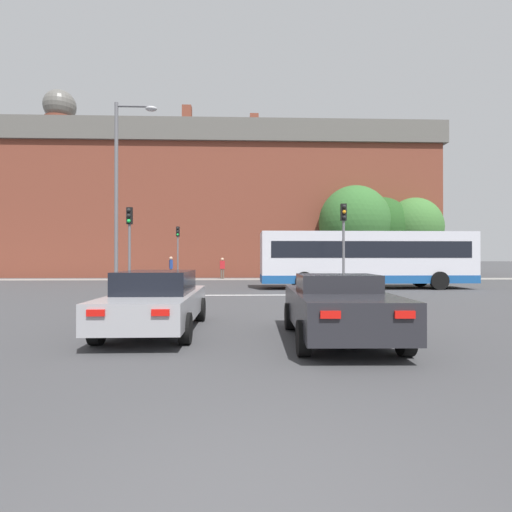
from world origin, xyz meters
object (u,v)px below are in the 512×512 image
object	(u,v)px
traffic_light_far_left	(178,244)
traffic_light_far_right	(302,247)
traffic_light_near_left	(129,236)
bus_crossing_lead	(365,258)
pedestrian_walking_west	(279,267)
pedestrian_walking_east	(171,266)
car_saloon_left	(157,300)
street_lamp_junction	(122,182)
car_roadster_right	(338,307)
pedestrian_waiting	(222,266)
traffic_light_near_right	(344,234)

from	to	relation	value
traffic_light_far_left	traffic_light_far_right	xyz separation A→B (m)	(10.00, -0.19, -0.23)
traffic_light_near_left	bus_crossing_lead	bearing A→B (deg)	15.69
pedestrian_walking_west	pedestrian_walking_east	bearing A→B (deg)	173.06
car_saloon_left	street_lamp_junction	bearing A→B (deg)	111.81
car_roadster_right	street_lamp_junction	world-z (taller)	street_lamp_junction
bus_crossing_lead	car_roadster_right	bearing A→B (deg)	-19.46
car_saloon_left	bus_crossing_lead	world-z (taller)	bus_crossing_lead
traffic_light_near_left	street_lamp_junction	distance (m)	2.76
traffic_light_near_left	pedestrian_walking_west	xyz separation A→B (m)	(8.32, 12.84, -1.74)
pedestrian_waiting	traffic_light_far_right	bearing A→B (deg)	161.79
bus_crossing_lead	traffic_light_near_left	bearing A→B (deg)	-74.31
traffic_light_far_right	pedestrian_walking_east	distance (m)	10.57
car_saloon_left	traffic_light_far_right	world-z (taller)	traffic_light_far_right
car_saloon_left	bus_crossing_lead	distance (m)	15.87
pedestrian_waiting	pedestrian_walking_west	world-z (taller)	pedestrian_walking_west
traffic_light_near_right	car_saloon_left	bearing A→B (deg)	-126.68
traffic_light_far_left	pedestrian_walking_west	bearing A→B (deg)	-2.40
bus_crossing_lead	traffic_light_far_right	size ratio (longest dim) A/B	3.07
traffic_light_near_right	car_roadster_right	bearing A→B (deg)	-105.03
bus_crossing_lead	pedestrian_walking_west	world-z (taller)	bus_crossing_lead
traffic_light_far_right	traffic_light_near_right	xyz separation A→B (m)	(-0.03, -13.32, 0.26)
bus_crossing_lead	traffic_light_far_right	world-z (taller)	traffic_light_far_right
car_roadster_right	traffic_light_near_right	distance (m)	10.99
traffic_light_far_right	street_lamp_junction	world-z (taller)	street_lamp_junction
traffic_light_near_right	pedestrian_walking_east	bearing A→B (deg)	128.83
car_saloon_left	pedestrian_waiting	size ratio (longest dim) A/B	2.76
traffic_light_near_left	traffic_light_near_right	size ratio (longest dim) A/B	0.96
pedestrian_waiting	pedestrian_walking_east	bearing A→B (deg)	13.52
traffic_light_near_left	pedestrian_walking_west	world-z (taller)	traffic_light_near_left
traffic_light_far_right	traffic_light_near_right	size ratio (longest dim) A/B	0.90
car_saloon_left	traffic_light_far_right	size ratio (longest dim) A/B	1.24
pedestrian_waiting	pedestrian_walking_west	size ratio (longest dim) A/B	0.99
bus_crossing_lead	traffic_light_near_right	xyz separation A→B (m)	(-2.23, -3.81, 1.17)
traffic_light_far_left	traffic_light_far_right	size ratio (longest dim) A/B	1.10
pedestrian_walking_west	traffic_light_near_left	bearing A→B (deg)	-131.37
traffic_light_far_left	pedestrian_walking_east	world-z (taller)	traffic_light_far_left
car_roadster_right	pedestrian_walking_west	world-z (taller)	pedestrian_walking_west
traffic_light_near_right	pedestrian_waiting	world-z (taller)	traffic_light_near_right
bus_crossing_lead	street_lamp_junction	xyz separation A→B (m)	(-12.24, -5.05, 3.33)
car_roadster_right	street_lamp_junction	bearing A→B (deg)	129.89
car_saloon_left	pedestrian_walking_west	world-z (taller)	pedestrian_walking_west
traffic_light_near_right	pedestrian_walking_east	distance (m)	16.72
car_saloon_left	pedestrian_walking_east	xyz separation A→B (m)	(-3.59, 22.13, 0.36)
car_roadster_right	traffic_light_near_left	distance (m)	13.18
street_lamp_junction	pedestrian_waiting	bearing A→B (deg)	77.25
traffic_light_near_left	traffic_light_near_right	world-z (taller)	traffic_light_near_right
traffic_light_far_right	pedestrian_waiting	xyz separation A→B (m)	(-6.48, 1.18, -1.60)
car_roadster_right	street_lamp_junction	distance (m)	12.44
street_lamp_junction	pedestrian_waiting	size ratio (longest dim) A/B	4.85
traffic_light_near_left	traffic_light_near_right	bearing A→B (deg)	-1.88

